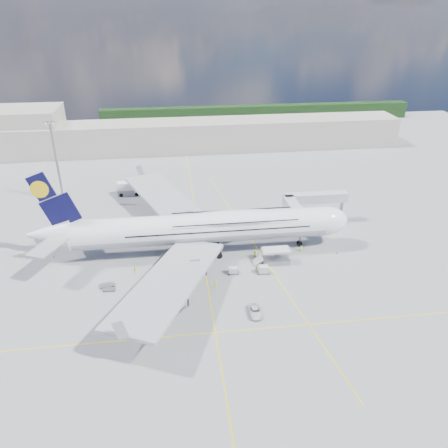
{
  "coord_description": "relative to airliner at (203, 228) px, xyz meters",
  "views": [
    {
      "loc": [
        -6.58,
        -83.72,
        55.87
      ],
      "look_at": [
        5.25,
        8.0,
        8.56
      ],
      "focal_mm": 35.0,
      "sensor_mm": 36.0,
      "label": 1
    }
  ],
  "objects": [
    {
      "name": "airliner",
      "position": [
        0.0,
        0.0,
        0.0
      ],
      "size": [
        77.26,
        79.15,
        23.71
      ],
      "color": "white",
      "rests_on": "ground"
    },
    {
      "name": "tree_line",
      "position": [
        39.74,
        130.0,
        -2.87
      ],
      "size": [
        160.0,
        6.0,
        8.0
      ],
      "primitive_type": "cube",
      "color": "#193814",
      "rests_on": "ground"
    },
    {
      "name": "catering_truck_outer",
      "position": [
        -20.65,
        39.04,
        -4.8
      ],
      "size": [
        7.45,
        2.94,
        4.44
      ],
      "rotation": [
        0.0,
        0.0,
        0.02
      ],
      "color": "gray",
      "rests_on": "ground"
    },
    {
      "name": "catering_truck_inner",
      "position": [
        -7.35,
        23.26,
        -5.03
      ],
      "size": [
        6.73,
        3.16,
        3.89
      ],
      "rotation": [
        0.0,
        0.0,
        -0.13
      ],
      "color": "gray",
      "rests_on": "ground"
    },
    {
      "name": "cargo_loader",
      "position": [
        16.56,
        -7.11,
        -5.62
      ],
      "size": [
        8.53,
        3.2,
        3.67
      ],
      "color": "silver",
      "rests_on": "ground"
    },
    {
      "name": "cone_wing_left_inner",
      "position": [
        -10.72,
        10.98,
        -6.58
      ],
      "size": [
        0.47,
        0.47,
        0.6
      ],
      "color": "#F2450C",
      "rests_on": "ground"
    },
    {
      "name": "ground",
      "position": [
        -0.26,
        -10.0,
        -6.87
      ],
      "size": [
        300.0,
        300.0,
        0.0
      ],
      "primitive_type": "plane",
      "color": "gray",
      "rests_on": "ground"
    },
    {
      "name": "dolly_back",
      "position": [
        -21.61,
        -13.58,
        -6.57
      ],
      "size": [
        2.73,
        1.53,
        0.39
      ],
      "rotation": [
        0.0,
        0.0,
        -0.04
      ],
      "color": "gray",
      "rests_on": "ground"
    },
    {
      "name": "service_van",
      "position": [
        8.22,
        -25.64,
        -6.17
      ],
      "size": [
        2.42,
        5.08,
        1.4
      ],
      "primitive_type": "imported",
      "rotation": [
        0.0,
        0.0,
        -0.02
      ],
      "color": "silver",
      "rests_on": "ground"
    },
    {
      "name": "taxi_line_cross",
      "position": [
        -0.26,
        -30.0,
        -6.86
      ],
      "size": [
        120.0,
        0.25,
        0.01
      ],
      "primitive_type": "cube",
      "color": "yellow",
      "rests_on": "ground"
    },
    {
      "name": "jet_bridge",
      "position": [
        29.55,
        10.94,
        -0.02
      ],
      "size": [
        18.8,
        12.1,
        8.5
      ],
      "color": "#B7B7BC",
      "rests_on": "ground"
    },
    {
      "name": "baggage_tug",
      "position": [
        -4.57,
        -15.22,
        -6.07
      ],
      "size": [
        3.14,
        2.0,
        1.82
      ],
      "rotation": [
        0.0,
        0.0,
        0.24
      ],
      "color": "white",
      "rests_on": "ground"
    },
    {
      "name": "cone_wing_left_outer",
      "position": [
        -11.61,
        32.95,
        -6.58
      ],
      "size": [
        0.47,
        0.47,
        0.6
      ],
      "color": "#F2450C",
      "rests_on": "ground"
    },
    {
      "name": "dolly_nose_near",
      "position": [
        5.98,
        -10.57,
        -5.96
      ],
      "size": [
        2.84,
        1.8,
        1.68
      ],
      "rotation": [
        0.0,
        0.0,
        -0.15
      ],
      "color": "gray",
      "rests_on": "ground"
    },
    {
      "name": "cone_nose",
      "position": [
        32.82,
        -5.17,
        -6.6
      ],
      "size": [
        0.44,
        0.44,
        0.56
      ],
      "color": "#F2450C",
      "rests_on": "ground"
    },
    {
      "name": "cone_tail",
      "position": [
        -36.49,
        2.17,
        -6.6
      ],
      "size": [
        0.44,
        0.44,
        0.56
      ],
      "color": "#F2450C",
      "rests_on": "ground"
    },
    {
      "name": "crew_wing",
      "position": [
        -16.36,
        -7.42,
        -5.89
      ],
      "size": [
        0.83,
        1.24,
        1.96
      ],
      "primitive_type": "imported",
      "rotation": [
        0.0,
        0.0,
        1.23
      ],
      "color": "#DDFE1A",
      "rests_on": "ground"
    },
    {
      "name": "crew_van",
      "position": [
        12.51,
        -3.72,
        -6.0
      ],
      "size": [
        0.69,
        0.93,
        1.74
      ],
      "primitive_type": "imported",
      "rotation": [
        0.0,
        0.0,
        1.74
      ],
      "color": "#C0FA1A",
      "rests_on": "ground"
    },
    {
      "name": "crew_nose",
      "position": [
        24.37,
        -2.65,
        -6.1
      ],
      "size": [
        0.65,
        0.67,
        1.54
      ],
      "primitive_type": "imported",
      "rotation": [
        0.0,
        0.0,
        0.84
      ],
      "color": "#C2FF1A",
      "rests_on": "ground"
    },
    {
      "name": "terminal",
      "position": [
        -0.26,
        85.0,
        -0.87
      ],
      "size": [
        180.0,
        16.0,
        12.0
      ],
      "primitive_type": "cube",
      "color": "#B2AD9E",
      "rests_on": "ground"
    },
    {
      "name": "dolly_row_b",
      "position": [
        -22.17,
        -12.03,
        -6.5
      ],
      "size": [
        3.52,
        2.27,
        0.48
      ],
      "rotation": [
        0.0,
        0.0,
        0.17
      ],
      "color": "gray",
      "rests_on": "ground"
    },
    {
      "name": "crew_loader",
      "position": [
        11.47,
        -10.31,
        -6.11
      ],
      "size": [
        0.92,
        0.86,
        1.51
      ],
      "primitive_type": "imported",
      "rotation": [
        0.0,
        0.0,
        -0.53
      ],
      "color": "#ACDE17",
      "rests_on": "ground"
    },
    {
      "name": "dolly_row_c",
      "position": [
        -8.41,
        -14.81,
        -5.72
      ],
      "size": [
        3.78,
        2.88,
        2.13
      ],
      "rotation": [
        0.0,
        0.0,
        0.37
      ],
      "color": "gray",
      "rests_on": "ground"
    },
    {
      "name": "dolly_row_a",
      "position": [
        -15.3,
        -20.25,
        -6.55
      ],
      "size": [
        2.88,
        1.59,
        0.42
      ],
      "rotation": [
        0.0,
        0.0,
        -0.03
      ],
      "color": "gray",
      "rests_on": "ground"
    },
    {
      "name": "dolly_nose_far",
      "position": [
        12.9,
        -11.27,
        -5.84
      ],
      "size": [
        3.05,
        1.68,
        1.91
      ],
      "rotation": [
        0.0,
        0.0,
        -0.02
      ],
      "color": "gray",
      "rests_on": "ground"
    },
    {
      "name": "light_mast",
      "position": [
        -40.26,
        35.0,
        6.34
      ],
      "size": [
        3.0,
        0.7,
        25.5
      ],
      "color": "gray",
      "rests_on": "ground"
    },
    {
      "name": "cone_wing_right_inner",
      "position": [
        -6.82,
        -15.33,
        -6.62
      ],
      "size": [
        0.4,
        0.4,
        0.51
      ],
      "color": "#F2450C",
      "rests_on": "ground"
    },
    {
      "name": "cone_wing_right_outer",
      "position": [
        -13.85,
        -21.85,
        -6.58
      ],
      "size": [
        0.48,
        0.48,
        0.61
      ],
      "color": "#F2450C",
      "rests_on": "ground"
    },
    {
      "name": "taxi_line_main",
      "position": [
        -0.26,
        -10.0,
        -6.86
      ],
      "size": [
        0.25,
        220.0,
        0.01
      ],
      "primitive_type": "cube",
      "color": "yellow",
      "rests_on": "ground"
    },
    {
      "name": "crew_tug",
      "position": [
        1.38,
        -15.65,
        -5.95
      ],
      "size": [
        1.36,
        1.07,
        1.84
      ],
      "primitive_type": "imported",
      "rotation": [
        0.0,
        0.0,
        0.37
      ],
      "color": "#CAF119",
      "rests_on": "ground"
    },
    {
      "name": "taxi_line_diag",
      "position": [
        13.74,
        -0.0,
        -6.86
      ],
      "size": [
        14.16,
        99.06,
        0.01
      ],
      "primitive_type": "cube",
      "rotation": [
        0.0,
        0.0,
        0.14
      ],
      "color": "yellow",
      "rests_on": "ground"
    },
    {
      "name": "hangar",
      "position": [
        -70.26,
        90.0,
        2.13
      ],
      "size": [
        40.0,
        22.0,
        18.0
      ],
      "primitive_type": "cube",
      "color": "#B2AD9E",
      "rests_on": "ground"
    }
  ]
}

